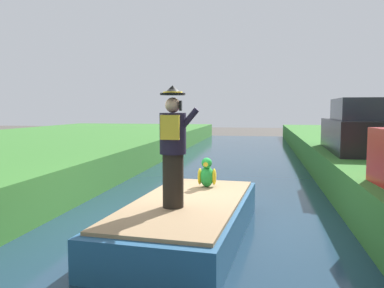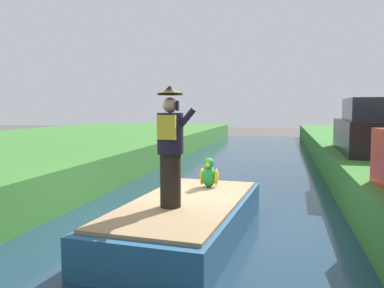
{
  "view_description": "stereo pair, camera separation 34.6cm",
  "coord_description": "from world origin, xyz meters",
  "px_view_note": "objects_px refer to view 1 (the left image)",
  "views": [
    {
      "loc": [
        1.2,
        -6.85,
        2.21
      ],
      "look_at": [
        0.01,
        -0.25,
        1.61
      ],
      "focal_mm": 36.84,
      "sensor_mm": 36.0,
      "label": 1
    },
    {
      "loc": [
        1.53,
        -6.78,
        2.21
      ],
      "look_at": [
        0.01,
        -0.25,
        1.61
      ],
      "focal_mm": 36.84,
      "sensor_mm": 36.0,
      "label": 2
    }
  ],
  "objects_px": {
    "boat": "(187,219)",
    "parrot_plush": "(207,174)",
    "person_pirate": "(173,147)",
    "parked_car_dark": "(361,129)"
  },
  "relations": [
    {
      "from": "person_pirate",
      "to": "parked_car_dark",
      "type": "relative_size",
      "value": 0.46
    },
    {
      "from": "parrot_plush",
      "to": "parked_car_dark",
      "type": "height_order",
      "value": "parked_car_dark"
    },
    {
      "from": "person_pirate",
      "to": "parked_car_dark",
      "type": "bearing_deg",
      "value": 51.56
    },
    {
      "from": "boat",
      "to": "parrot_plush",
      "type": "relative_size",
      "value": 7.6
    },
    {
      "from": "boat",
      "to": "person_pirate",
      "type": "xyz_separation_m",
      "value": [
        -0.13,
        -0.47,
        1.23
      ]
    },
    {
      "from": "boat",
      "to": "person_pirate",
      "type": "distance_m",
      "value": 1.33
    },
    {
      "from": "parrot_plush",
      "to": "parked_car_dark",
      "type": "bearing_deg",
      "value": 49.29
    },
    {
      "from": "boat",
      "to": "parked_car_dark",
      "type": "relative_size",
      "value": 1.07
    },
    {
      "from": "person_pirate",
      "to": "boat",
      "type": "bearing_deg",
      "value": 70.29
    },
    {
      "from": "boat",
      "to": "person_pirate",
      "type": "bearing_deg",
      "value": -105.23
    }
  ]
}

